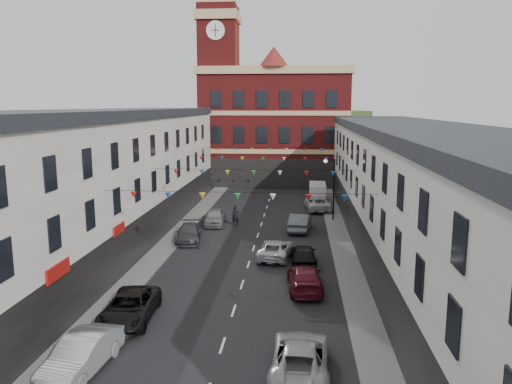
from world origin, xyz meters
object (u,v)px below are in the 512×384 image
(car_right_c, at_px, (305,278))
(moving_car, at_px, (275,249))
(white_van, at_px, (317,193))
(car_left_d, at_px, (189,233))
(car_right_d, at_px, (304,255))
(street_lamp, at_px, (331,181))
(car_left_e, at_px, (215,217))
(car_left_c, at_px, (130,307))
(car_right_e, at_px, (300,222))
(car_right_f, at_px, (318,203))
(car_right_b, at_px, (300,357))
(pedestrian, at_px, (235,216))
(car_left_b, at_px, (82,354))

(car_right_c, bearing_deg, moving_car, -75.45)
(white_van, bearing_deg, car_left_d, -120.89)
(car_right_c, height_order, car_right_d, car_right_d)
(street_lamp, bearing_deg, moving_car, -111.19)
(car_left_e, relative_size, white_van, 0.93)
(car_left_c, bearing_deg, car_right_e, 62.85)
(car_left_d, height_order, car_right_e, car_right_e)
(car_right_d, relative_size, car_right_f, 0.80)
(car_right_b, relative_size, pedestrian, 2.75)
(car_left_c, distance_m, moving_car, 13.42)
(street_lamp, relative_size, car_right_b, 1.15)
(car_right_c, bearing_deg, street_lamp, -102.23)
(car_left_b, relative_size, car_right_e, 0.97)
(pedestrian, bearing_deg, white_van, 45.77)
(car_right_d, bearing_deg, car_right_e, -91.62)
(car_right_b, relative_size, car_right_c, 1.04)
(street_lamp, relative_size, car_left_c, 1.16)
(car_left_b, relative_size, car_right_d, 1.10)
(car_left_c, xyz_separation_m, car_right_e, (8.80, 19.59, 0.07))
(car_left_d, height_order, car_right_c, car_right_c)
(car_right_e, height_order, moving_car, car_right_e)
(car_left_c, relative_size, car_right_e, 1.08)
(street_lamp, bearing_deg, car_right_f, 102.22)
(street_lamp, xyz_separation_m, car_right_e, (-2.95, -4.12, -3.11))
(street_lamp, xyz_separation_m, car_right_f, (-1.05, 4.85, -3.16))
(car_left_b, distance_m, car_left_e, 26.28)
(car_left_b, distance_m, car_right_f, 35.39)
(car_left_b, distance_m, car_left_d, 20.45)
(pedestrian, bearing_deg, car_right_b, -87.96)
(car_left_e, height_order, car_right_f, car_left_e)
(street_lamp, height_order, car_left_d, street_lamp)
(car_left_c, relative_size, car_left_d, 1.11)
(car_right_d, bearing_deg, white_van, -97.43)
(street_lamp, distance_m, car_right_e, 5.94)
(white_van, relative_size, pedestrian, 2.53)
(car_left_e, xyz_separation_m, white_van, (9.90, 11.94, 0.30))
(car_right_c, height_order, car_right_f, car_right_f)
(car_left_b, relative_size, moving_car, 0.99)
(car_left_b, distance_m, white_van, 39.78)
(car_right_f, distance_m, white_van, 4.57)
(car_left_c, bearing_deg, white_van, 68.97)
(street_lamp, xyz_separation_m, car_left_c, (-11.75, -23.71, -3.18))
(car_left_c, distance_m, car_right_c, 10.49)
(car_left_d, bearing_deg, white_van, 50.80)
(car_right_b, relative_size, car_right_f, 0.97)
(car_right_e, relative_size, moving_car, 1.02)
(white_van, bearing_deg, pedestrian, -121.93)
(car_left_b, distance_m, car_right_c, 13.96)
(street_lamp, xyz_separation_m, pedestrian, (-8.89, -2.80, -2.96))
(car_right_f, relative_size, pedestrian, 2.84)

